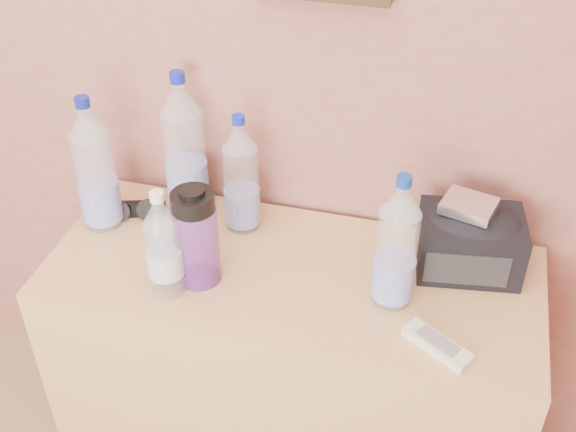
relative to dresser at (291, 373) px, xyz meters
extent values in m
cube|color=tan|center=(0.00, 0.00, 0.00)|extent=(1.15, 0.48, 0.72)
cylinder|color=white|center=(-0.50, 0.06, 0.51)|extent=(0.09, 0.09, 0.31)
cylinder|color=navy|center=(-0.50, 0.06, 0.70)|extent=(0.03, 0.03, 0.02)
cylinder|color=silver|center=(-0.32, 0.18, 0.52)|extent=(0.10, 0.10, 0.33)
cylinder|color=#111EAF|center=(-0.32, 0.18, 0.72)|extent=(0.04, 0.04, 0.02)
cylinder|color=silver|center=(-0.16, 0.14, 0.49)|extent=(0.08, 0.08, 0.27)
cylinder|color=#1222BE|center=(-0.16, 0.14, 0.66)|extent=(0.03, 0.03, 0.02)
cylinder|color=#C4E7F6|center=(0.24, -0.03, 0.50)|extent=(0.09, 0.09, 0.28)
cylinder|color=#0E399F|center=(0.24, -0.03, 0.67)|extent=(0.03, 0.03, 0.02)
cylinder|color=white|center=(-0.25, -0.13, 0.47)|extent=(0.08, 0.08, 0.23)
cylinder|color=white|center=(-0.25, -0.13, 0.61)|extent=(0.03, 0.03, 0.02)
cylinder|color=purple|center=(-0.20, -0.08, 0.46)|extent=(0.10, 0.10, 0.19)
cylinder|color=black|center=(-0.20, -0.08, 0.58)|extent=(0.09, 0.09, 0.05)
cube|color=silver|center=(0.35, -0.16, 0.37)|extent=(0.15, 0.12, 0.02)
cube|color=silver|center=(0.37, 0.12, 0.53)|extent=(0.13, 0.12, 0.02)
camera|label=1|loc=(0.32, -1.22, 1.46)|focal=45.00mm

